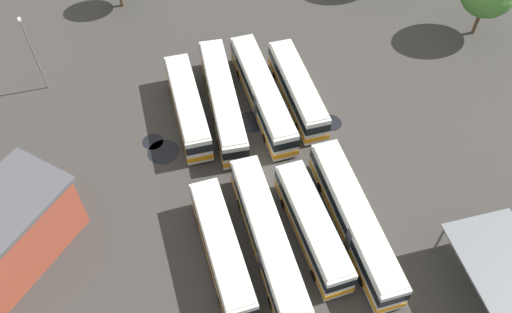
# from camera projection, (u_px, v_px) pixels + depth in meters

# --- Properties ---
(ground_plane) EXTENTS (96.64, 96.64, 0.00)m
(ground_plane) POSITION_uv_depth(u_px,v_px,m) (263.00, 169.00, 51.53)
(ground_plane) COLOR #383533
(bus_row0_slot0) EXTENTS (15.94, 4.59, 3.44)m
(bus_row0_slot0) POSITION_uv_depth(u_px,v_px,m) (355.00, 221.00, 45.80)
(bus_row0_slot0) COLOR silver
(bus_row0_slot0) RESTS_ON ground_plane
(bus_row0_slot1) EXTENTS (12.24, 3.68, 3.44)m
(bus_row0_slot1) POSITION_uv_depth(u_px,v_px,m) (312.00, 226.00, 45.44)
(bus_row0_slot1) COLOR silver
(bus_row0_slot1) RESTS_ON ground_plane
(bus_row0_slot2) EXTENTS (15.94, 4.60, 3.44)m
(bus_row0_slot2) POSITION_uv_depth(u_px,v_px,m) (268.00, 240.00, 44.61)
(bus_row0_slot2) COLOR silver
(bus_row0_slot2) RESTS_ON ground_plane
(bus_row0_slot3) EXTENTS (12.64, 3.88, 3.44)m
(bus_row0_slot3) POSITION_uv_depth(u_px,v_px,m) (222.00, 249.00, 44.07)
(bus_row0_slot3) COLOR silver
(bus_row0_slot3) RESTS_ON ground_plane
(bus_row1_slot0) EXTENTS (12.95, 4.24, 3.44)m
(bus_row1_slot0) POSITION_uv_depth(u_px,v_px,m) (297.00, 89.00, 55.81)
(bus_row1_slot0) COLOR silver
(bus_row1_slot0) RESTS_ON ground_plane
(bus_row1_slot1) EXTENTS (15.93, 4.39, 3.44)m
(bus_row1_slot1) POSITION_uv_depth(u_px,v_px,m) (262.00, 94.00, 55.41)
(bus_row1_slot1) COLOR silver
(bus_row1_slot1) RESTS_ON ground_plane
(bus_row1_slot2) EXTENTS (15.94, 5.72, 3.44)m
(bus_row1_slot2) POSITION_uv_depth(u_px,v_px,m) (223.00, 100.00, 54.82)
(bus_row1_slot2) COLOR silver
(bus_row1_slot2) RESTS_ON ground_plane
(bus_row1_slot3) EXTENTS (12.97, 4.39, 3.44)m
(bus_row1_slot3) POSITION_uv_depth(u_px,v_px,m) (188.00, 106.00, 54.28)
(bus_row1_slot3) COLOR silver
(bus_row1_slot3) RESTS_ON ground_plane
(depot_building) EXTENTS (11.93, 12.81, 6.33)m
(depot_building) POSITION_uv_depth(u_px,v_px,m) (9.00, 233.00, 43.48)
(depot_building) COLOR #99422D
(depot_building) RESTS_ON ground_plane
(maintenance_shelter) EXTENTS (10.75, 7.64, 3.96)m
(maintenance_shelter) POSITION_uv_depth(u_px,v_px,m) (507.00, 271.00, 40.73)
(maintenance_shelter) COLOR slate
(maintenance_shelter) RESTS_ON ground_plane
(lamp_post_near_entrance) EXTENTS (0.56, 0.28, 9.15)m
(lamp_post_near_entrance) POSITION_uv_depth(u_px,v_px,m) (33.00, 52.00, 54.69)
(lamp_post_near_entrance) COLOR slate
(lamp_post_near_entrance) RESTS_ON ground_plane
(puddle_near_shelter) EXTENTS (2.14, 2.14, 0.01)m
(puddle_near_shelter) POSITION_uv_depth(u_px,v_px,m) (153.00, 142.00, 53.73)
(puddle_near_shelter) COLOR black
(puddle_near_shelter) RESTS_ON ground_plane
(puddle_front_lane) EXTENTS (2.04, 2.04, 0.01)m
(puddle_front_lane) POSITION_uv_depth(u_px,v_px,m) (337.00, 170.00, 51.51)
(puddle_front_lane) COLOR black
(puddle_front_lane) RESTS_ON ground_plane
(puddle_between_rows) EXTENTS (3.19, 3.19, 0.01)m
(puddle_between_rows) POSITION_uv_depth(u_px,v_px,m) (163.00, 152.00, 52.89)
(puddle_between_rows) COLOR black
(puddle_between_rows) RESTS_ON ground_plane
(puddle_centre_drain) EXTENTS (2.33, 2.33, 0.01)m
(puddle_centre_drain) POSITION_uv_depth(u_px,v_px,m) (330.00, 123.00, 55.32)
(puddle_centre_drain) COLOR black
(puddle_centre_drain) RESTS_ON ground_plane
(puddle_back_corner) EXTENTS (2.99, 2.99, 0.01)m
(puddle_back_corner) POSITION_uv_depth(u_px,v_px,m) (251.00, 122.00, 55.41)
(puddle_back_corner) COLOR black
(puddle_back_corner) RESTS_ON ground_plane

